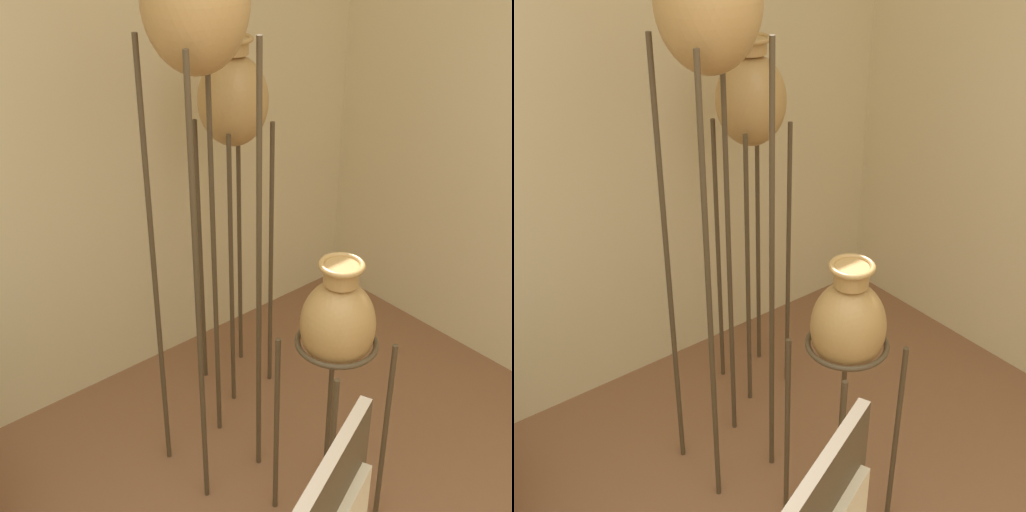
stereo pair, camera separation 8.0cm
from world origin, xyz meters
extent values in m
cylinder|color=#473823|center=(0.51, 1.25, 0.90)|extent=(0.02, 0.02, 1.80)
cylinder|color=#473823|center=(0.79, 1.25, 0.90)|extent=(0.02, 0.02, 1.80)
cylinder|color=#473823|center=(0.51, 1.53, 0.90)|extent=(0.02, 0.02, 1.80)
cylinder|color=#473823|center=(0.79, 1.53, 0.90)|extent=(0.02, 0.02, 1.80)
torus|color=#473823|center=(0.65, 1.39, 1.80)|extent=(0.28, 0.28, 0.02)
cylinder|color=#473823|center=(0.96, 1.65, 0.67)|extent=(0.02, 0.02, 1.33)
cylinder|color=#473823|center=(1.19, 1.65, 0.67)|extent=(0.02, 0.02, 1.33)
cylinder|color=#473823|center=(0.96, 1.87, 0.67)|extent=(0.02, 0.02, 1.33)
cylinder|color=#473823|center=(1.19, 1.87, 0.67)|extent=(0.02, 0.02, 1.33)
torus|color=#473823|center=(1.08, 1.76, 1.33)|extent=(0.24, 0.24, 0.02)
ellipsoid|color=#B28447|center=(1.08, 1.76, 1.41)|extent=(0.29, 0.29, 0.37)
cylinder|color=#B28447|center=(1.08, 1.76, 1.63)|extent=(0.13, 0.13, 0.06)
torus|color=#B28447|center=(1.08, 1.76, 1.66)|extent=(0.17, 0.17, 0.02)
cylinder|color=#473823|center=(0.69, 0.75, 0.41)|extent=(0.02, 0.02, 0.83)
cylinder|color=#473823|center=(0.97, 0.75, 0.41)|extent=(0.02, 0.02, 0.83)
cylinder|color=#473823|center=(0.69, 1.03, 0.41)|extent=(0.02, 0.02, 0.83)
cylinder|color=#473823|center=(0.97, 1.03, 0.41)|extent=(0.02, 0.02, 0.83)
torus|color=#473823|center=(0.83, 0.89, 0.83)|extent=(0.29, 0.29, 0.02)
ellipsoid|color=#B28447|center=(0.83, 0.89, 0.90)|extent=(0.26, 0.26, 0.33)
cylinder|color=#B28447|center=(0.83, 0.89, 1.10)|extent=(0.12, 0.12, 0.07)
torus|color=#B28447|center=(0.83, 0.89, 1.13)|extent=(0.15, 0.15, 0.02)
camera|label=1|loc=(-0.65, -0.44, 2.29)|focal=50.00mm
camera|label=2|loc=(-0.58, -0.49, 2.29)|focal=50.00mm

